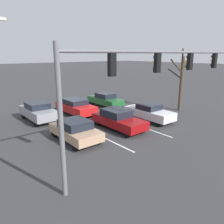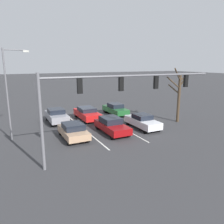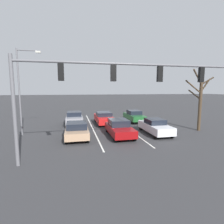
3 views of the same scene
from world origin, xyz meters
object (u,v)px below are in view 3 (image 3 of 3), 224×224
Objects in this scene: car_maroon_midlane_front at (119,128)px; car_red_midlane_second at (104,118)px; car_darkgreen_leftlane_second at (134,116)px; traffic_signal_gantry at (105,80)px; car_tan_rightlane_front at (77,130)px; bare_tree_near at (200,100)px; car_silver_leftlane_front at (155,126)px; street_lamp_right_shoulder at (22,86)px; car_gray_rightlane_second at (74,118)px.

car_maroon_midlane_front reaches higher than car_red_midlane_second.
car_darkgreen_leftlane_second is 13.23m from traffic_signal_gantry.
car_red_midlane_second is 0.35× the size of traffic_signal_gantry.
car_tan_rightlane_front is 9.81m from car_darkgreen_leftlane_second.
car_darkgreen_leftlane_second reaches higher than car_red_midlane_second.
bare_tree_near reaches higher than car_darkgreen_leftlane_second.
car_darkgreen_leftlane_second is (-0.16, -6.42, 0.05)m from car_silver_leftlane_front.
car_silver_leftlane_front is 1.00× the size of car_darkgreen_leftlane_second.
car_maroon_midlane_front is 0.34× the size of traffic_signal_gantry.
street_lamp_right_shoulder is at bearing -10.29° from car_silver_leftlane_front.
bare_tree_near is (-8.88, 5.39, 2.41)m from car_red_midlane_second.
street_lamp_right_shoulder is 17.07m from bare_tree_near.
car_gray_rightlane_second is 0.71× the size of bare_tree_near.
car_tan_rightlane_front is 0.91× the size of car_silver_leftlane_front.
traffic_signal_gantry is at bearing 40.40° from car_silver_leftlane_front.
car_red_midlane_second is 1.05× the size of car_darkgreen_leftlane_second.
car_maroon_midlane_front is 1.12× the size of car_tan_rightlane_front.
car_maroon_midlane_front is at bearing 123.53° from car_gray_rightlane_second.
car_silver_leftlane_front is (-7.27, 0.02, -0.00)m from car_tan_rightlane_front.
traffic_signal_gantry is (5.81, 11.22, 3.94)m from car_darkgreen_leftlane_second.
car_gray_rightlane_second is at bearing -80.46° from traffic_signal_gantry.
bare_tree_near reaches higher than car_maroon_midlane_front.
car_maroon_midlane_front is 0.75× the size of bare_tree_near.
car_gray_rightlane_second is 0.91× the size of car_red_midlane_second.
car_darkgreen_leftlane_second is 8.09m from bare_tree_near.
traffic_signal_gantry reaches higher than car_darkgreen_leftlane_second.
car_gray_rightlane_second is 0.32× the size of traffic_signal_gantry.
bare_tree_near is at bearing -177.83° from car_maroon_midlane_front.
car_silver_leftlane_front is 6.96m from car_red_midlane_second.
car_darkgreen_leftlane_second reaches higher than car_tan_rightlane_front.
car_gray_rightlane_second is at bearing -139.82° from street_lamp_right_shoulder.
car_darkgreen_leftlane_second is 0.74× the size of bare_tree_near.
car_maroon_midlane_front is at bearing 2.17° from bare_tree_near.
car_silver_leftlane_front is at bearing 3.96° from bare_tree_near.
car_darkgreen_leftlane_second is at bearing -160.73° from street_lamp_right_shoulder.
car_gray_rightlane_second is at bearing 3.22° from car_darkgreen_leftlane_second.
car_gray_rightlane_second is (0.19, -5.97, 0.10)m from car_tan_rightlane_front.
car_maroon_midlane_front is 9.51m from street_lamp_right_shoulder.
traffic_signal_gantry is at bearing 99.54° from car_gray_rightlane_second.
car_darkgreen_leftlane_second is at bearing -117.36° from traffic_signal_gantry.
street_lamp_right_shoulder is at bearing -24.63° from car_tan_rightlane_front.
car_gray_rightlane_second is at bearing -24.47° from bare_tree_near.
car_tan_rightlane_front is 12.46m from bare_tree_near.
bare_tree_near is (-12.40, 5.64, 2.35)m from car_gray_rightlane_second.
traffic_signal_gantry is 11.87m from bare_tree_near.
car_silver_leftlane_front is 9.56m from car_gray_rightlane_second.
traffic_signal_gantry is at bearing 25.92° from bare_tree_near.
street_lamp_right_shoulder reaches higher than traffic_signal_gantry.
car_tan_rightlane_front is 5.97m from car_gray_rightlane_second.
street_lamp_right_shoulder reaches higher than bare_tree_near.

